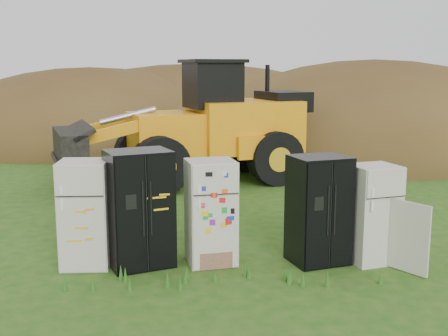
% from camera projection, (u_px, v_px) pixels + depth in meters
% --- Properties ---
extents(ground, '(120.00, 120.00, 0.00)m').
position_uv_depth(ground, '(237.00, 262.00, 9.70)').
color(ground, '#215015').
rests_on(ground, ground).
extents(fridge_leftmost, '(0.81, 0.78, 1.80)m').
position_uv_depth(fridge_leftmost, '(85.00, 214.00, 9.41)').
color(fridge_leftmost, beige).
rests_on(fridge_leftmost, ground).
extents(fridge_black_side, '(1.26, 1.14, 1.97)m').
position_uv_depth(fridge_black_side, '(139.00, 209.00, 9.42)').
color(fridge_black_side, black).
rests_on(fridge_black_side, ground).
extents(fridge_sticker, '(0.93, 0.88, 1.79)m').
position_uv_depth(fridge_sticker, '(211.00, 212.00, 9.56)').
color(fridge_sticker, silver).
rests_on(fridge_sticker, ground).
extents(fridge_black_right, '(1.11, 1.01, 1.85)m').
position_uv_depth(fridge_black_right, '(319.00, 210.00, 9.58)').
color(fridge_black_right, black).
rests_on(fridge_black_right, ground).
extents(fridge_open_door, '(0.94, 0.90, 1.69)m').
position_uv_depth(fridge_open_door, '(372.00, 214.00, 9.63)').
color(fridge_open_door, beige).
rests_on(fridge_open_door, ground).
extents(wheel_loader, '(7.87, 5.13, 3.53)m').
position_uv_depth(wheel_loader, '(183.00, 122.00, 15.98)').
color(wheel_loader, orange).
rests_on(wheel_loader, ground).
extents(dirt_mound_right, '(14.56, 10.68, 7.19)m').
position_uv_depth(dirt_mound_right, '(371.00, 153.00, 21.86)').
color(dirt_mound_right, '#453116').
rests_on(dirt_mound_right, ground).
extents(dirt_mound_left, '(14.17, 10.62, 6.61)m').
position_uv_depth(dirt_mound_left, '(93.00, 144.00, 24.56)').
color(dirt_mound_left, '#453116').
rests_on(dirt_mound_left, ground).
extents(dirt_mound_back, '(17.92, 11.94, 6.93)m').
position_uv_depth(dirt_mound_back, '(197.00, 137.00, 26.82)').
color(dirt_mound_back, '#453116').
rests_on(dirt_mound_back, ground).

